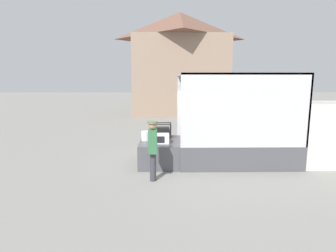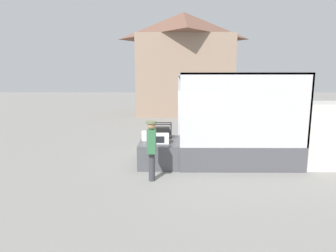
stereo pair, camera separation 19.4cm
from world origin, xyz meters
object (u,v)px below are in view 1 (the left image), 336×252
box_truck (281,136)px  worker_person (153,145)px  orange_bucket (145,136)px  microwave (161,138)px  portable_generator (163,132)px

box_truck → worker_person: box_truck is taller
orange_bucket → worker_person: 1.83m
worker_person → microwave: bearing=81.0°
microwave → worker_person: size_ratio=0.31×
microwave → orange_bucket: bearing=141.6°
portable_generator → worker_person: 2.24m
orange_bucket → box_truck: bearing=-0.6°
orange_bucket → microwave: bearing=-38.4°
portable_generator → box_truck: bearing=-6.5°
box_truck → portable_generator: (-4.16, 0.47, 0.07)m
portable_generator → orange_bucket: 0.75m
box_truck → portable_generator: bearing=173.5°
microwave → box_truck: bearing=5.3°
box_truck → microwave: size_ratio=11.43×
microwave → orange_bucket: size_ratio=1.66×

